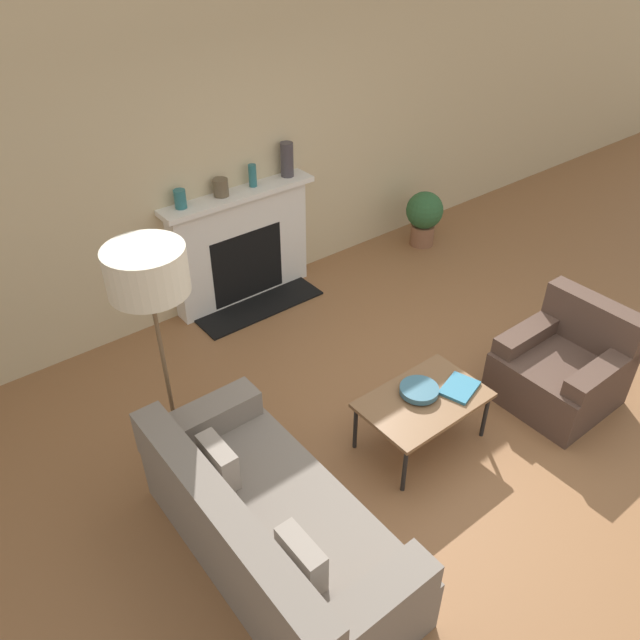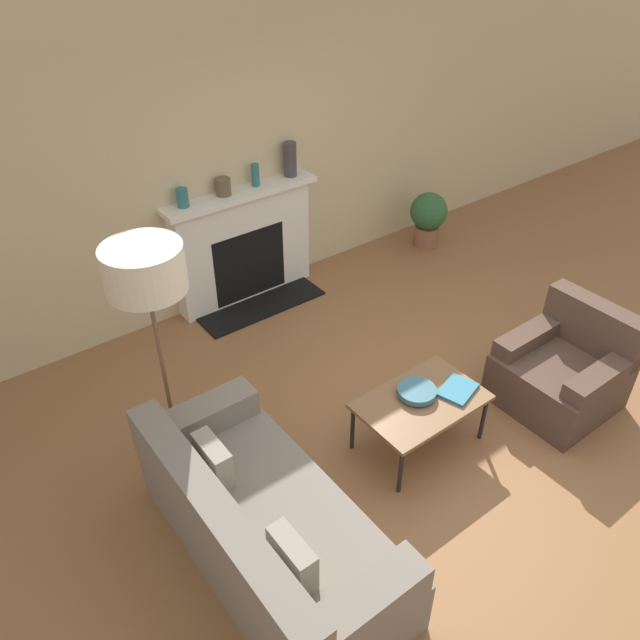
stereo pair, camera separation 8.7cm
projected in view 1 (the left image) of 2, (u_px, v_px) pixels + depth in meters
The scene contains 14 objects.
ground_plane at pixel (457, 436), 4.79m from camera, with size 18.00×18.00×0.00m, color brown.
wall_back at pixel (246, 150), 5.74m from camera, with size 18.00×0.06×2.90m.
fireplace at pixel (242, 248), 6.06m from camera, with size 1.55×0.59×1.14m.
couch at pixel (270, 528), 3.77m from camera, with size 0.88×1.90×0.77m.
armchair_near at pixel (563, 367), 5.00m from camera, with size 0.84×0.82×0.82m.
coffee_table at pixel (423, 402), 4.52m from camera, with size 0.92×0.59×0.44m.
bowl at pixel (419, 390), 4.52m from camera, with size 0.29×0.29×0.06m.
book at pixel (460, 388), 4.58m from camera, with size 0.34×0.29×0.02m.
floor_lamp at pixel (148, 279), 3.87m from camera, with size 0.52×0.52×1.68m.
mantel_vase_left at pixel (180, 199), 5.40m from camera, with size 0.11×0.11×0.17m.
mantel_vase_center_left at pixel (221, 188), 5.61m from camera, with size 0.14×0.14×0.16m.
mantel_vase_center_right at pixel (253, 176), 5.76m from camera, with size 0.07×0.07×0.21m.
mantel_vase_right at pixel (287, 160), 5.93m from camera, with size 0.13×0.13×0.33m.
potted_plant at pixel (424, 215), 7.07m from camera, with size 0.42×0.42×0.64m.
Camera 1 is at (-2.92, -2.00, 3.52)m, focal length 35.00 mm.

